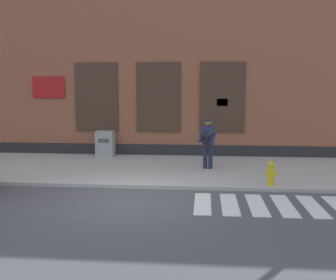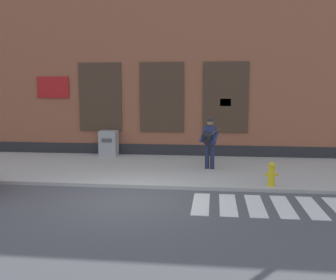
# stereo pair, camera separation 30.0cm
# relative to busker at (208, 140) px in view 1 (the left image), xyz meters

# --- Properties ---
(ground_plane) EXTENTS (160.00, 160.00, 0.00)m
(ground_plane) POSITION_rel_busker_xyz_m (-2.01, -3.73, -1.10)
(ground_plane) COLOR #4C4C51
(sidewalk) EXTENTS (28.00, 5.26, 0.11)m
(sidewalk) POSITION_rel_busker_xyz_m (-2.01, 0.06, -1.05)
(sidewalk) COLOR #ADAAA3
(sidewalk) RESTS_ON ground
(building_backdrop) EXTENTS (28.00, 4.06, 7.66)m
(building_backdrop) POSITION_rel_busker_xyz_m (-2.01, 4.68, 2.72)
(building_backdrop) COLOR #99563D
(building_backdrop) RESTS_ON ground
(crosswalk) EXTENTS (5.78, 1.90, 0.01)m
(crosswalk) POSITION_rel_busker_xyz_m (2.54, -3.87, -1.10)
(crosswalk) COLOR silver
(crosswalk) RESTS_ON ground
(busker) EXTENTS (0.72, 0.63, 1.75)m
(busker) POSITION_rel_busker_xyz_m (0.00, 0.00, 0.00)
(busker) COLOR #1E233D
(busker) RESTS_ON sidewalk
(utility_box) EXTENTS (0.72, 0.61, 1.04)m
(utility_box) POSITION_rel_busker_xyz_m (-4.18, 2.24, -0.48)
(utility_box) COLOR #9E9E9E
(utility_box) RESTS_ON sidewalk
(fire_hydrant) EXTENTS (0.38, 0.20, 0.70)m
(fire_hydrant) POSITION_rel_busker_xyz_m (1.80, -2.22, -0.65)
(fire_hydrant) COLOR gold
(fire_hydrant) RESTS_ON sidewalk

